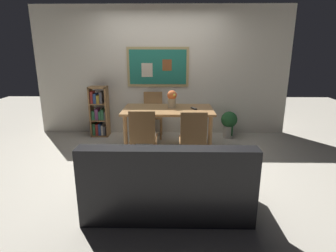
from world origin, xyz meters
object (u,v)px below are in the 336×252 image
at_px(dining_table, 168,114).
at_px(tv_remote, 194,108).
at_px(leather_couch, 168,184).
at_px(potted_ivy, 229,123).
at_px(dining_chair_near_left, 143,134).
at_px(bookshelf, 100,114).
at_px(dining_chair_near_right, 193,135).
at_px(flower_vase, 172,98).
at_px(dining_chair_far_left, 153,111).

relative_size(dining_table, tv_remote, 9.78).
height_order(dining_table, tv_remote, tv_remote).
distance_m(dining_table, tv_remote, 0.46).
height_order(leather_couch, potted_ivy, leather_couch).
relative_size(dining_chair_near_left, bookshelf, 0.88).
distance_m(dining_chair_near_right, bookshelf, 2.44).
bearing_deg(dining_chair_near_right, tv_remote, 85.43).
xyz_separation_m(dining_table, flower_vase, (0.07, 0.07, 0.27)).
bearing_deg(dining_chair_near_left, potted_ivy, 43.34).
xyz_separation_m(leather_couch, bookshelf, (-1.46, 2.73, 0.15)).
bearing_deg(flower_vase, potted_ivy, 29.17).
bearing_deg(leather_couch, dining_chair_near_left, 108.81).
bearing_deg(dining_table, bookshelf, 150.71).
bearing_deg(dining_chair_near_left, dining_chair_far_left, 88.74).
height_order(dining_chair_far_left, flower_vase, flower_vase).
distance_m(dining_table, bookshelf, 1.65).
distance_m(dining_chair_near_left, leather_couch, 1.24).
height_order(dining_chair_near_left, flower_vase, flower_vase).
height_order(dining_chair_near_left, bookshelf, bookshelf).
distance_m(bookshelf, flower_vase, 1.73).
bearing_deg(potted_ivy, dining_chair_near_left, -136.66).
distance_m(dining_chair_near_right, flower_vase, 1.04).
distance_m(dining_table, dining_chair_far_left, 0.87).
relative_size(dining_chair_near_right, flower_vase, 2.92).
xyz_separation_m(dining_chair_far_left, flower_vase, (0.39, -0.72, 0.39)).
distance_m(leather_couch, bookshelf, 3.10).
relative_size(bookshelf, flower_vase, 3.31).
bearing_deg(dining_chair_far_left, leather_couch, -82.52).
height_order(leather_couch, flower_vase, flower_vase).
bearing_deg(potted_ivy, bookshelf, 178.25).
xyz_separation_m(dining_table, leather_couch, (0.03, -1.93, -0.35)).
relative_size(bookshelf, potted_ivy, 1.91).
bearing_deg(dining_chair_near_right, dining_chair_near_left, 175.91).
bearing_deg(dining_chair_far_left, dining_chair_near_left, -91.26).
relative_size(dining_chair_far_left, tv_remote, 5.70).
relative_size(dining_table, dining_chair_near_left, 1.72).
xyz_separation_m(potted_ivy, tv_remote, (-0.78, -0.74, 0.45)).
relative_size(dining_chair_far_left, potted_ivy, 1.68).
distance_m(dining_chair_near_left, bookshelf, 1.91).
relative_size(dining_table, dining_chair_far_left, 1.72).
bearing_deg(tv_remote, potted_ivy, 43.56).
xyz_separation_m(leather_couch, tv_remote, (0.42, 1.91, 0.45)).
bearing_deg(tv_remote, dining_chair_near_left, -136.86).
relative_size(leather_couch, tv_remote, 11.27).
xyz_separation_m(leather_couch, flower_vase, (0.04, 2.01, 0.62)).
bearing_deg(flower_vase, dining_table, -133.23).
relative_size(dining_chair_near_left, potted_ivy, 1.68).
bearing_deg(tv_remote, dining_chair_near_right, -94.57).
relative_size(potted_ivy, tv_remote, 3.39).
xyz_separation_m(dining_chair_near_right, bookshelf, (-1.81, 1.63, -0.07)).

